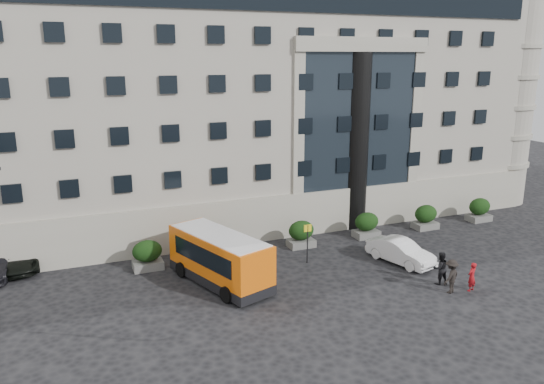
{
  "coord_description": "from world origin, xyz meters",
  "views": [
    {
      "loc": [
        -8.47,
        -23.22,
        12.7
      ],
      "look_at": [
        2.89,
        4.51,
        5.0
      ],
      "focal_mm": 35.0,
      "sensor_mm": 36.0,
      "label": 1
    }
  ],
  "objects_px": {
    "hedge_b": "(229,244)",
    "hedge_a": "(147,255)",
    "hedge_c": "(301,234)",
    "bus_stop_sign": "(308,237)",
    "pedestrian_b": "(440,268)",
    "hedge_f": "(479,209)",
    "minibus": "(220,257)",
    "parked_car_d": "(16,258)",
    "hedge_e": "(426,217)",
    "white_taxi": "(401,251)",
    "pedestrian_a": "(472,277)",
    "pedestrian_c": "(451,276)",
    "hedge_d": "(367,225)"
  },
  "relations": [
    {
      "from": "hedge_e",
      "to": "minibus",
      "type": "relative_size",
      "value": 0.25
    },
    {
      "from": "hedge_b",
      "to": "hedge_a",
      "type": "bearing_deg",
      "value": 180.0
    },
    {
      "from": "hedge_b",
      "to": "hedge_c",
      "type": "xyz_separation_m",
      "value": [
        5.2,
        0.0,
        0.0
      ]
    },
    {
      "from": "hedge_a",
      "to": "pedestrian_a",
      "type": "xyz_separation_m",
      "value": [
        16.14,
        -9.98,
        -0.1
      ]
    },
    {
      "from": "pedestrian_c",
      "to": "hedge_d",
      "type": "bearing_deg",
      "value": -116.61
    },
    {
      "from": "hedge_e",
      "to": "minibus",
      "type": "bearing_deg",
      "value": -167.91
    },
    {
      "from": "bus_stop_sign",
      "to": "white_taxi",
      "type": "height_order",
      "value": "bus_stop_sign"
    },
    {
      "from": "hedge_a",
      "to": "hedge_b",
      "type": "relative_size",
      "value": 1.0
    },
    {
      "from": "minibus",
      "to": "white_taxi",
      "type": "distance_m",
      "value": 11.57
    },
    {
      "from": "bus_stop_sign",
      "to": "pedestrian_b",
      "type": "bearing_deg",
      "value": -45.85
    },
    {
      "from": "hedge_f",
      "to": "bus_stop_sign",
      "type": "bearing_deg",
      "value": -170.37
    },
    {
      "from": "white_taxi",
      "to": "hedge_d",
      "type": "bearing_deg",
      "value": 66.9
    },
    {
      "from": "bus_stop_sign",
      "to": "pedestrian_b",
      "type": "height_order",
      "value": "bus_stop_sign"
    },
    {
      "from": "hedge_d",
      "to": "bus_stop_sign",
      "type": "distance_m",
      "value": 6.76
    },
    {
      "from": "pedestrian_a",
      "to": "hedge_b",
      "type": "bearing_deg",
      "value": -59.51
    },
    {
      "from": "hedge_a",
      "to": "parked_car_d",
      "type": "height_order",
      "value": "hedge_a"
    },
    {
      "from": "pedestrian_b",
      "to": "hedge_c",
      "type": "bearing_deg",
      "value": -55.98
    },
    {
      "from": "hedge_b",
      "to": "hedge_d",
      "type": "distance_m",
      "value": 10.4
    },
    {
      "from": "pedestrian_a",
      "to": "pedestrian_c",
      "type": "height_order",
      "value": "pedestrian_c"
    },
    {
      "from": "pedestrian_b",
      "to": "pedestrian_c",
      "type": "relative_size",
      "value": 1.0
    },
    {
      "from": "hedge_e",
      "to": "hedge_a",
      "type": "bearing_deg",
      "value": 180.0
    },
    {
      "from": "hedge_e",
      "to": "hedge_b",
      "type": "bearing_deg",
      "value": 180.0
    },
    {
      "from": "minibus",
      "to": "pedestrian_c",
      "type": "height_order",
      "value": "minibus"
    },
    {
      "from": "pedestrian_a",
      "to": "parked_car_d",
      "type": "bearing_deg",
      "value": -46.26
    },
    {
      "from": "bus_stop_sign",
      "to": "pedestrian_b",
      "type": "xyz_separation_m",
      "value": [
        5.61,
        -5.78,
        -0.76
      ]
    },
    {
      "from": "hedge_c",
      "to": "hedge_e",
      "type": "relative_size",
      "value": 1.0
    },
    {
      "from": "bus_stop_sign",
      "to": "white_taxi",
      "type": "bearing_deg",
      "value": -22.19
    },
    {
      "from": "minibus",
      "to": "pedestrian_b",
      "type": "bearing_deg",
      "value": -41.62
    },
    {
      "from": "hedge_a",
      "to": "hedge_d",
      "type": "distance_m",
      "value": 15.6
    },
    {
      "from": "hedge_c",
      "to": "hedge_e",
      "type": "height_order",
      "value": "same"
    },
    {
      "from": "hedge_a",
      "to": "hedge_b",
      "type": "distance_m",
      "value": 5.2
    },
    {
      "from": "hedge_c",
      "to": "pedestrian_b",
      "type": "relative_size",
      "value": 0.95
    },
    {
      "from": "white_taxi",
      "to": "pedestrian_c",
      "type": "height_order",
      "value": "pedestrian_c"
    },
    {
      "from": "hedge_d",
      "to": "white_taxi",
      "type": "bearing_deg",
      "value": -97.3
    },
    {
      "from": "hedge_f",
      "to": "minibus",
      "type": "height_order",
      "value": "minibus"
    },
    {
      "from": "pedestrian_a",
      "to": "pedestrian_b",
      "type": "distance_m",
      "value": 1.74
    },
    {
      "from": "hedge_a",
      "to": "hedge_e",
      "type": "relative_size",
      "value": 1.0
    },
    {
      "from": "hedge_f",
      "to": "parked_car_d",
      "type": "distance_m",
      "value": 33.65
    },
    {
      "from": "hedge_e",
      "to": "pedestrian_a",
      "type": "distance_m",
      "value": 11.02
    },
    {
      "from": "hedge_d",
      "to": "parked_car_d",
      "type": "xyz_separation_m",
      "value": [
        -23.1,
        3.19,
        -0.24
      ]
    },
    {
      "from": "hedge_d",
      "to": "bus_stop_sign",
      "type": "bearing_deg",
      "value": -155.34
    },
    {
      "from": "hedge_a",
      "to": "hedge_d",
      "type": "bearing_deg",
      "value": 0.0
    },
    {
      "from": "minibus",
      "to": "pedestrian_a",
      "type": "height_order",
      "value": "minibus"
    },
    {
      "from": "hedge_c",
      "to": "pedestrian_c",
      "type": "bearing_deg",
      "value": -65.2
    },
    {
      "from": "hedge_e",
      "to": "bus_stop_sign",
      "type": "relative_size",
      "value": 0.73
    },
    {
      "from": "hedge_b",
      "to": "hedge_f",
      "type": "xyz_separation_m",
      "value": [
        20.8,
        0.0,
        0.0
      ]
    },
    {
      "from": "hedge_f",
      "to": "white_taxi",
      "type": "height_order",
      "value": "hedge_f"
    },
    {
      "from": "hedge_d",
      "to": "parked_car_d",
      "type": "height_order",
      "value": "hedge_d"
    },
    {
      "from": "hedge_d",
      "to": "pedestrian_a",
      "type": "distance_m",
      "value": 10.0
    },
    {
      "from": "parked_car_d",
      "to": "white_taxi",
      "type": "bearing_deg",
      "value": -28.09
    }
  ]
}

